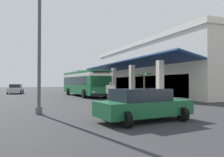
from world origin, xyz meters
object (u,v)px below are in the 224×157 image
Objects in this scene: potted_palm at (144,92)px; transit_bus at (84,82)px; parked_sedan_silver at (16,89)px; pedestrian at (111,92)px; lot_light_pole at (39,35)px; parked_sedan_green at (143,105)px.

transit_bus is at bearing -145.47° from potted_palm.
pedestrian is at bearing 19.38° from parked_sedan_silver.
parked_sedan_silver is at bearing -174.80° from lot_light_pole.
lot_light_pole is at bearing -62.75° from pedestrian.
parked_sedan_silver is at bearing -139.28° from transit_bus.
parked_sedan_green is at bearing -6.03° from transit_bus.
pedestrian is 6.92m from lot_light_pole.
parked_sedan_green is 13.31m from potted_palm.
parked_sedan_silver is at bearing -167.05° from parked_sedan_green.
pedestrian is at bearing 117.25° from lot_light_pole.
lot_light_pole reaches higher than parked_sedan_green.
transit_bus reaches higher than potted_palm.
lot_light_pole is (7.45, -11.05, 3.73)m from potted_palm.
transit_bus is at bearing 173.97° from parked_sedan_green.
potted_palm is (16.80, 13.26, -0.06)m from parked_sedan_silver.
lot_light_pole is (2.76, -5.36, 3.40)m from pedestrian.
parked_sedan_silver is 21.40m from potted_palm.
parked_sedan_silver is (-9.82, -8.45, -1.10)m from transit_bus.
transit_bus reaches higher than pedestrian.
lot_light_pole is at bearing -133.08° from parked_sedan_green.
pedestrian is at bearing -4.36° from transit_bus.
parked_sedan_silver is 0.55× the size of lot_light_pole.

